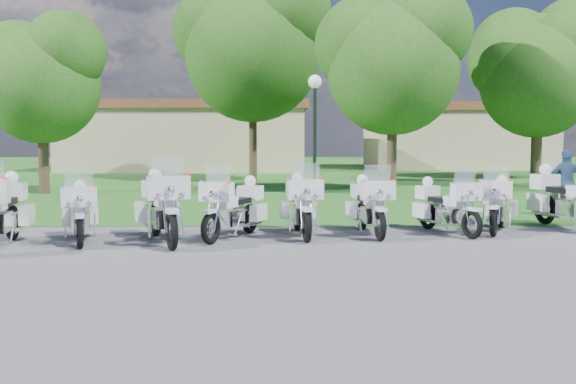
{
  "coord_description": "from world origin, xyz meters",
  "views": [
    {
      "loc": [
        -0.3,
        -11.49,
        2.06
      ],
      "look_at": [
        -0.16,
        1.2,
        0.95
      ],
      "focal_mm": 40.0,
      "sensor_mm": 36.0,
      "label": 1
    }
  ],
  "objects_px": {
    "motorcycle_0": "(0,209)",
    "motorcycle_3": "(234,207)",
    "motorcycle_6": "(445,205)",
    "motorcycle_7": "(498,203)",
    "lamp_post": "(315,105)",
    "motorcycle_1": "(80,211)",
    "motorcycle_5": "(369,205)",
    "motorcycle_8": "(568,196)",
    "motorcycle_2": "(162,205)",
    "motorcycle_4": "(301,204)",
    "bystander_c": "(566,183)"
  },
  "relations": [
    {
      "from": "motorcycle_0",
      "to": "motorcycle_3",
      "type": "xyz_separation_m",
      "value": [
        4.28,
        1.02,
        -0.07
      ]
    },
    {
      "from": "motorcycle_3",
      "to": "motorcycle_6",
      "type": "height_order",
      "value": "motorcycle_3"
    },
    {
      "from": "motorcycle_3",
      "to": "motorcycle_6",
      "type": "xyz_separation_m",
      "value": [
        4.44,
        0.55,
        -0.03
      ]
    },
    {
      "from": "motorcycle_7",
      "to": "lamp_post",
      "type": "distance_m",
      "value": 8.23
    },
    {
      "from": "motorcycle_1",
      "to": "motorcycle_5",
      "type": "bearing_deg",
      "value": 171.4
    },
    {
      "from": "motorcycle_3",
      "to": "motorcycle_7",
      "type": "distance_m",
      "value": 5.73
    },
    {
      "from": "motorcycle_5",
      "to": "motorcycle_7",
      "type": "relative_size",
      "value": 1.1
    },
    {
      "from": "motorcycle_8",
      "to": "motorcycle_2",
      "type": "bearing_deg",
      "value": -4.13
    },
    {
      "from": "lamp_post",
      "to": "motorcycle_4",
      "type": "bearing_deg",
      "value": -95.12
    },
    {
      "from": "motorcycle_0",
      "to": "lamp_post",
      "type": "xyz_separation_m",
      "value": [
        6.32,
        8.83,
        2.35
      ]
    },
    {
      "from": "motorcycle_4",
      "to": "motorcycle_5",
      "type": "relative_size",
      "value": 1.03
    },
    {
      "from": "motorcycle_0",
      "to": "motorcycle_8",
      "type": "relative_size",
      "value": 0.99
    },
    {
      "from": "motorcycle_3",
      "to": "motorcycle_1",
      "type": "bearing_deg",
      "value": 32.81
    },
    {
      "from": "motorcycle_8",
      "to": "bystander_c",
      "type": "distance_m",
      "value": 2.4
    },
    {
      "from": "motorcycle_1",
      "to": "bystander_c",
      "type": "xyz_separation_m",
      "value": [
        11.28,
        3.8,
        0.26
      ]
    },
    {
      "from": "bystander_c",
      "to": "motorcycle_3",
      "type": "bearing_deg",
      "value": 27.1
    },
    {
      "from": "motorcycle_0",
      "to": "motorcycle_7",
      "type": "xyz_separation_m",
      "value": [
        9.95,
        1.86,
        -0.09
      ]
    },
    {
      "from": "motorcycle_6",
      "to": "bystander_c",
      "type": "xyz_separation_m",
      "value": [
        3.84,
        2.84,
        0.25
      ]
    },
    {
      "from": "motorcycle_1",
      "to": "motorcycle_3",
      "type": "height_order",
      "value": "motorcycle_3"
    },
    {
      "from": "bystander_c",
      "to": "motorcycle_4",
      "type": "bearing_deg",
      "value": 29.04
    },
    {
      "from": "motorcycle_4",
      "to": "lamp_post",
      "type": "bearing_deg",
      "value": -100.24
    },
    {
      "from": "motorcycle_5",
      "to": "lamp_post",
      "type": "bearing_deg",
      "value": -89.59
    },
    {
      "from": "motorcycle_3",
      "to": "motorcycle_5",
      "type": "xyz_separation_m",
      "value": [
        2.8,
        0.41,
        -0.0
      ]
    },
    {
      "from": "motorcycle_6",
      "to": "bystander_c",
      "type": "distance_m",
      "value": 4.78
    },
    {
      "from": "motorcycle_0",
      "to": "motorcycle_8",
      "type": "height_order",
      "value": "motorcycle_8"
    },
    {
      "from": "motorcycle_7",
      "to": "bystander_c",
      "type": "distance_m",
      "value": 3.66
    },
    {
      "from": "motorcycle_1",
      "to": "motorcycle_8",
      "type": "xyz_separation_m",
      "value": [
        10.34,
        1.6,
        0.13
      ]
    },
    {
      "from": "motorcycle_1",
      "to": "motorcycle_8",
      "type": "relative_size",
      "value": 0.82
    },
    {
      "from": "motorcycle_7",
      "to": "motorcycle_6",
      "type": "bearing_deg",
      "value": 37.02
    },
    {
      "from": "motorcycle_0",
      "to": "motorcycle_6",
      "type": "height_order",
      "value": "motorcycle_0"
    },
    {
      "from": "lamp_post",
      "to": "motorcycle_6",
      "type": "bearing_deg",
      "value": -71.66
    },
    {
      "from": "motorcycle_1",
      "to": "motorcycle_0",
      "type": "bearing_deg",
      "value": 8.74
    },
    {
      "from": "motorcycle_1",
      "to": "motorcycle_8",
      "type": "distance_m",
      "value": 10.46
    },
    {
      "from": "motorcycle_5",
      "to": "bystander_c",
      "type": "xyz_separation_m",
      "value": [
        5.48,
        2.98,
        0.22
      ]
    },
    {
      "from": "motorcycle_6",
      "to": "motorcycle_7",
      "type": "height_order",
      "value": "motorcycle_7"
    },
    {
      "from": "motorcycle_5",
      "to": "motorcycle_8",
      "type": "bearing_deg",
      "value": -175.77
    },
    {
      "from": "motorcycle_0",
      "to": "bystander_c",
      "type": "height_order",
      "value": "bystander_c"
    },
    {
      "from": "motorcycle_1",
      "to": "motorcycle_4",
      "type": "distance_m",
      "value": 4.41
    },
    {
      "from": "motorcycle_0",
      "to": "motorcycle_5",
      "type": "xyz_separation_m",
      "value": [
        7.08,
        1.43,
        -0.07
      ]
    },
    {
      "from": "bystander_c",
      "to": "motorcycle_5",
      "type": "bearing_deg",
      "value": 33.38
    },
    {
      "from": "motorcycle_4",
      "to": "lamp_post",
      "type": "xyz_separation_m",
      "value": [
        0.67,
        7.53,
        2.4
      ]
    },
    {
      "from": "motorcycle_5",
      "to": "motorcycle_7",
      "type": "distance_m",
      "value": 2.9
    },
    {
      "from": "motorcycle_7",
      "to": "bystander_c",
      "type": "bearing_deg",
      "value": -111.7
    },
    {
      "from": "motorcycle_6",
      "to": "lamp_post",
      "type": "distance_m",
      "value": 8.03
    },
    {
      "from": "motorcycle_6",
      "to": "motorcycle_8",
      "type": "bearing_deg",
      "value": 170.36
    },
    {
      "from": "motorcycle_2",
      "to": "bystander_c",
      "type": "height_order",
      "value": "bystander_c"
    },
    {
      "from": "motorcycle_3",
      "to": "motorcycle_6",
      "type": "distance_m",
      "value": 4.48
    },
    {
      "from": "motorcycle_2",
      "to": "motorcycle_7",
      "type": "height_order",
      "value": "motorcycle_2"
    },
    {
      "from": "motorcycle_2",
      "to": "motorcycle_0",
      "type": "bearing_deg",
      "value": -9.27
    },
    {
      "from": "motorcycle_0",
      "to": "motorcycle_5",
      "type": "relative_size",
      "value": 1.12
    }
  ]
}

